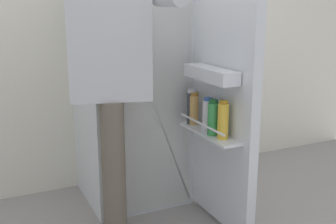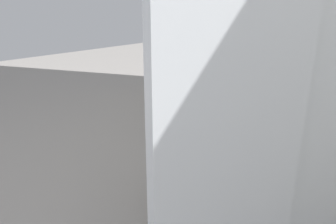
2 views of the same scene
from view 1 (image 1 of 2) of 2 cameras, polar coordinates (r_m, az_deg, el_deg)
The scene contains 3 objects.
kitchen_wall at distance 2.99m, azimuth -7.79°, elevation 14.21°, with size 4.40×0.10×2.51m, color silver.
refrigerator at distance 2.66m, azimuth -4.20°, elevation 4.40°, with size 0.67×1.18×1.60m.
person at distance 2.16m, azimuth -7.64°, elevation 5.81°, with size 0.53×0.76×1.58m.
Camera 1 is at (-0.91, -1.96, 1.26)m, focal length 44.91 mm.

